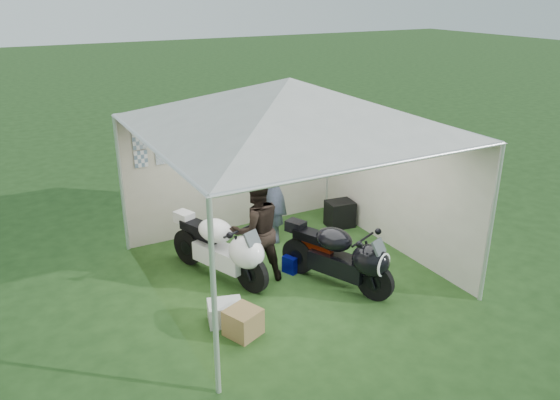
# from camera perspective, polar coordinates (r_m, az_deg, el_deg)

# --- Properties ---
(ground) EXTENTS (80.00, 80.00, 0.00)m
(ground) POSITION_cam_1_polar(r_m,az_deg,el_deg) (8.59, 0.90, -7.52)
(ground) COLOR #1E3C16
(ground) RESTS_ON ground
(canopy_tent) EXTENTS (5.66, 5.66, 3.00)m
(canopy_tent) POSITION_cam_1_polar(r_m,az_deg,el_deg) (7.72, 0.89, 9.58)
(canopy_tent) COLOR silver
(canopy_tent) RESTS_ON ground
(motorcycle_white) EXTENTS (0.95, 1.86, 0.96)m
(motorcycle_white) POSITION_cam_1_polar(r_m,az_deg,el_deg) (8.21, -5.96, -4.89)
(motorcycle_white) COLOR black
(motorcycle_white) RESTS_ON ground
(motorcycle_black) EXTENTS (0.98, 1.78, 0.93)m
(motorcycle_black) POSITION_cam_1_polar(r_m,az_deg,el_deg) (8.00, 6.51, -5.78)
(motorcycle_black) COLOR black
(motorcycle_black) RESTS_ON ground
(paddock_stand) EXTENTS (0.42, 0.35, 0.27)m
(paddock_stand) POSITION_cam_1_polar(r_m,az_deg,el_deg) (8.60, 1.52, -6.49)
(paddock_stand) COLOR #0C13B6
(paddock_stand) RESTS_ON ground
(person_dark_jacket) EXTENTS (0.84, 0.68, 1.64)m
(person_dark_jacket) POSITION_cam_1_polar(r_m,az_deg,el_deg) (8.03, -2.51, -3.16)
(person_dark_jacket) COLOR black
(person_dark_jacket) RESTS_ON ground
(person_blue_jacket) EXTENTS (0.59, 0.76, 1.84)m
(person_blue_jacket) POSITION_cam_1_polar(r_m,az_deg,el_deg) (9.30, -0.72, 1.03)
(person_blue_jacket) COLOR slate
(person_blue_jacket) RESTS_ON ground
(equipment_box) EXTENTS (0.53, 0.44, 0.48)m
(equipment_box) POSITION_cam_1_polar(r_m,az_deg,el_deg) (10.15, 6.27, -1.44)
(equipment_box) COLOR black
(equipment_box) RESTS_ON ground
(crate_0) EXTENTS (0.52, 0.45, 0.30)m
(crate_0) POSITION_cam_1_polar(r_m,az_deg,el_deg) (7.38, -5.75, -11.60)
(crate_0) COLOR #B2B8BC
(crate_0) RESTS_ON ground
(crate_1) EXTENTS (0.51, 0.51, 0.35)m
(crate_1) POSITION_cam_1_polar(r_m,az_deg,el_deg) (7.12, -3.88, -12.62)
(crate_1) COLOR olive
(crate_1) RESTS_ON ground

